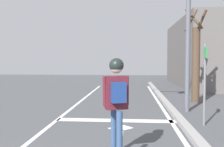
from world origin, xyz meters
TOP-DOWN VIEW (x-y plane):
  - lane_line_center at (-0.75, 6.00)m, footprint 0.12×20.00m
  - lane_line_curbside at (2.69, 6.00)m, footprint 0.12×20.00m
  - stop_bar at (1.04, 5.74)m, footprint 3.59×0.40m
  - lane_arrow_stem at (1.22, 4.05)m, footprint 0.16×1.40m
  - lane_arrow_head at (1.22, 4.90)m, footprint 0.71×0.71m
  - curb_strip at (2.94, 6.00)m, footprint 0.24×24.00m
  - skater at (1.24, 2.77)m, footprint 0.47×0.64m
  - traffic_signal_mast at (2.72, 7.24)m, footprint 3.85×0.34m
  - street_sign_post at (3.52, 5.33)m, footprint 0.12×0.44m
  - roadside_tree at (4.30, 9.39)m, footprint 0.99×1.03m

SIDE VIEW (x-z plane):
  - lane_line_center at x=-0.75m, z-range 0.00..0.01m
  - lane_line_curbside at x=2.69m, z-range 0.00..0.01m
  - stop_bar at x=1.04m, z-range 0.00..0.01m
  - lane_arrow_stem at x=1.22m, z-range 0.00..0.01m
  - lane_arrow_head at x=1.22m, z-range 0.00..0.01m
  - curb_strip at x=2.94m, z-range 0.00..0.14m
  - skater at x=1.24m, z-range 0.33..2.11m
  - street_sign_post at x=3.52m, z-range 0.35..2.63m
  - roadside_tree at x=4.30m, z-range -0.22..3.89m
  - traffic_signal_mast at x=2.72m, z-range 0.96..6.65m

